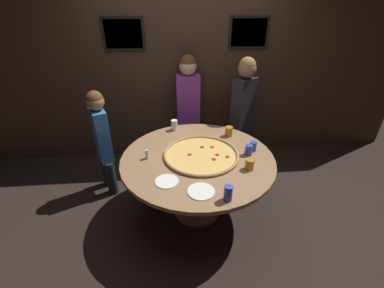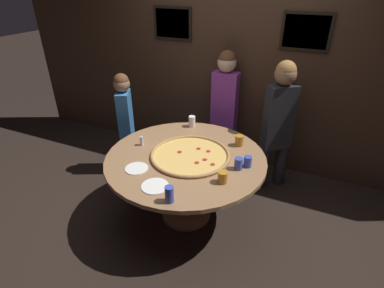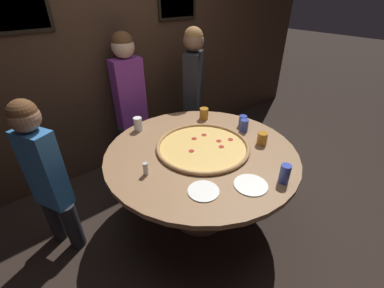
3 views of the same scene
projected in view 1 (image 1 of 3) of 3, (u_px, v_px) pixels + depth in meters
name	position (u px, v px, depth m)	size (l,w,h in m)	color
ground_plane	(197.00, 210.00, 2.98)	(24.00, 24.00, 0.00)	black
back_wall	(187.00, 68.00, 3.51)	(6.40, 0.08, 2.60)	#3D281C
dining_table	(198.00, 168.00, 2.67)	(1.56, 1.56, 0.74)	#936B47
giant_pizza	(201.00, 154.00, 2.62)	(0.78, 0.78, 0.03)	#EAB75B
drink_cup_near_left	(253.00, 146.00, 2.69)	(0.07, 0.07, 0.10)	#384CB7
drink_cup_far_left	(228.00, 193.00, 2.02)	(0.07, 0.07, 0.14)	#384CB7
drink_cup_near_right	(229.00, 131.00, 2.98)	(0.09, 0.09, 0.11)	#BC7A23
drink_cup_by_shaker	(250.00, 164.00, 2.40)	(0.08, 0.08, 0.10)	#BC7A23
drink_cup_centre_back	(249.00, 150.00, 2.62)	(0.08, 0.08, 0.11)	#384CB7
drink_cup_beside_pizza	(174.00, 125.00, 3.11)	(0.08, 0.08, 0.13)	white
white_plate_far_back	(201.00, 191.00, 2.14)	(0.23, 0.23, 0.01)	white
white_plate_near_front	(167.00, 181.00, 2.26)	(0.21, 0.21, 0.01)	white
condiment_shaker	(147.00, 154.00, 2.56)	(0.04, 0.04, 0.10)	silver
diner_centre_back	(188.00, 104.00, 3.56)	(0.38, 0.23, 1.52)	#232328
diner_far_left	(243.00, 108.00, 3.41)	(0.39, 0.34, 1.53)	#232328
diner_far_right	(102.00, 138.00, 2.97)	(0.25, 0.34, 1.30)	#232328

